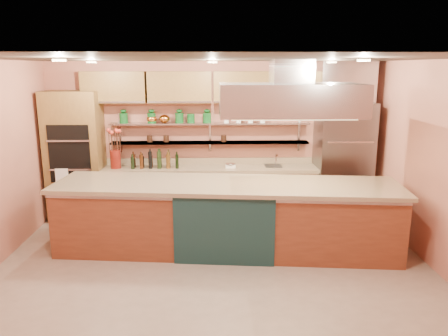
{
  "coord_description": "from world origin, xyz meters",
  "views": [
    {
      "loc": [
        -0.02,
        -5.52,
        2.7
      ],
      "look_at": [
        0.17,
        1.0,
        1.19
      ],
      "focal_mm": 35.0,
      "sensor_mm": 36.0,
      "label": 1
    }
  ],
  "objects_px": {
    "flower_vase": "(116,159)",
    "island": "(226,217)",
    "kitchen_scale": "(230,165)",
    "refrigerator": "(343,160)",
    "green_canister": "(191,118)",
    "copper_kettle": "(165,119)"
  },
  "relations": [
    {
      "from": "flower_vase",
      "to": "island",
      "type": "bearing_deg",
      "value": -37.62
    },
    {
      "from": "kitchen_scale",
      "to": "flower_vase",
      "type": "bearing_deg",
      "value": -170.26
    },
    {
      "from": "refrigerator",
      "to": "island",
      "type": "bearing_deg",
      "value": -145.53
    },
    {
      "from": "kitchen_scale",
      "to": "green_canister",
      "type": "xyz_separation_m",
      "value": [
        -0.71,
        0.22,
        0.82
      ]
    },
    {
      "from": "refrigerator",
      "to": "flower_vase",
      "type": "distance_m",
      "value": 4.09
    },
    {
      "from": "island",
      "to": "green_canister",
      "type": "bearing_deg",
      "value": 114.64
    },
    {
      "from": "green_canister",
      "to": "kitchen_scale",
      "type": "bearing_deg",
      "value": -17.25
    },
    {
      "from": "island",
      "to": "green_canister",
      "type": "relative_size",
      "value": 30.84
    },
    {
      "from": "kitchen_scale",
      "to": "green_canister",
      "type": "height_order",
      "value": "green_canister"
    },
    {
      "from": "flower_vase",
      "to": "kitchen_scale",
      "type": "height_order",
      "value": "flower_vase"
    },
    {
      "from": "flower_vase",
      "to": "green_canister",
      "type": "relative_size",
      "value": 2.05
    },
    {
      "from": "island",
      "to": "flower_vase",
      "type": "bearing_deg",
      "value": 148.09
    },
    {
      "from": "kitchen_scale",
      "to": "green_canister",
      "type": "bearing_deg",
      "value": 172.49
    },
    {
      "from": "refrigerator",
      "to": "green_canister",
      "type": "xyz_separation_m",
      "value": [
        -2.74,
        0.23,
        0.75
      ]
    },
    {
      "from": "refrigerator",
      "to": "green_canister",
      "type": "distance_m",
      "value": 2.85
    },
    {
      "from": "flower_vase",
      "to": "copper_kettle",
      "type": "height_order",
      "value": "copper_kettle"
    },
    {
      "from": "copper_kettle",
      "to": "green_canister",
      "type": "relative_size",
      "value": 1.17
    },
    {
      "from": "flower_vase",
      "to": "green_canister",
      "type": "bearing_deg",
      "value": 9.28
    },
    {
      "from": "island",
      "to": "green_canister",
      "type": "height_order",
      "value": "green_canister"
    },
    {
      "from": "refrigerator",
      "to": "kitchen_scale",
      "type": "bearing_deg",
      "value": 179.72
    },
    {
      "from": "refrigerator",
      "to": "green_canister",
      "type": "height_order",
      "value": "refrigerator"
    },
    {
      "from": "copper_kettle",
      "to": "green_canister",
      "type": "distance_m",
      "value": 0.48
    }
  ]
}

